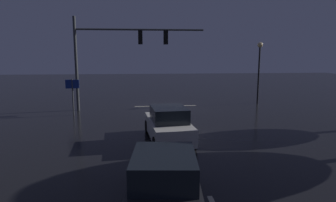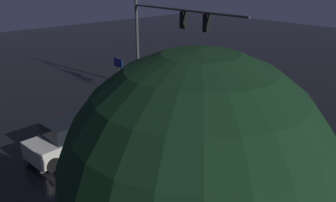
{
  "view_description": "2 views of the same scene",
  "coord_description": "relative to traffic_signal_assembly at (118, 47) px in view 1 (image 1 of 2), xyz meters",
  "views": [
    {
      "loc": [
        2.0,
        22.91,
        4.2
      ],
      "look_at": [
        0.12,
        2.98,
        0.97
      ],
      "focal_mm": 31.25,
      "sensor_mm": 36.0,
      "label": 1
    },
    {
      "loc": [
        -13.12,
        15.48,
        8.08
      ],
      "look_at": [
        -0.8,
        4.47,
        1.87
      ],
      "focal_mm": 36.65,
      "sensor_mm": 36.0,
      "label": 2
    }
  ],
  "objects": [
    {
      "name": "car_approaching",
      "position": [
        -2.92,
        8.42,
        -3.92
      ],
      "size": [
        2.23,
        4.49,
        1.7
      ],
      "color": "silver",
      "rests_on": "ground_plane"
    },
    {
      "name": "lane_dash_far",
      "position": [
        -3.61,
        3.27,
        -4.71
      ],
      "size": [
        0.16,
        2.2,
        0.01
      ],
      "primitive_type": "cube",
      "rotation": [
        0.0,
        0.0,
        1.57
      ],
      "color": "beige",
      "rests_on": "ground_plane"
    },
    {
      "name": "lane_dash_mid",
      "position": [
        -3.61,
        9.27,
        -4.71
      ],
      "size": [
        0.16,
        2.2,
        0.01
      ],
      "primitive_type": "cube",
      "rotation": [
        0.0,
        0.0,
        1.57
      ],
      "color": "beige",
      "rests_on": "ground_plane"
    },
    {
      "name": "street_lamp_left_kerb",
      "position": [
        -11.67,
        -1.95,
        -1.11
      ],
      "size": [
        0.44,
        0.44,
        5.17
      ],
      "color": "black",
      "rests_on": "ground_plane"
    },
    {
      "name": "car_distant",
      "position": [
        -2.19,
        14.98,
        -3.92
      ],
      "size": [
        2.26,
        4.5,
        1.7
      ],
      "color": "black",
      "rests_on": "ground_plane"
    },
    {
      "name": "traffic_signal_assembly",
      "position": [
        0.0,
        0.0,
        0.0
      ],
      "size": [
        9.56,
        0.47,
        6.89
      ],
      "color": "#383A3D",
      "rests_on": "ground_plane"
    },
    {
      "name": "route_sign",
      "position": [
        3.04,
        1.76,
        -2.9
      ],
      "size": [
        0.9,
        0.11,
        2.52
      ],
      "color": "#383A3D",
      "rests_on": "ground_plane"
    },
    {
      "name": "stop_bar",
      "position": [
        -3.61,
        -1.19,
        -4.71
      ],
      "size": [
        5.0,
        0.16,
        0.01
      ],
      "primitive_type": "cube",
      "color": "beige",
      "rests_on": "ground_plane"
    },
    {
      "name": "ground_plane",
      "position": [
        -3.61,
        -0.73,
        -4.72
      ],
      "size": [
        80.0,
        80.0,
        0.0
      ],
      "primitive_type": "plane",
      "color": "black"
    }
  ]
}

